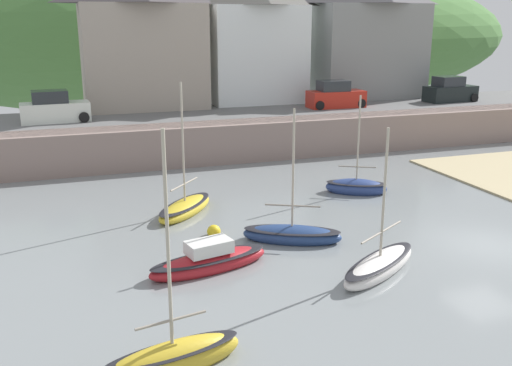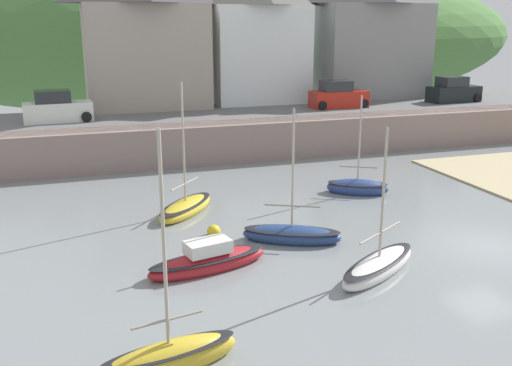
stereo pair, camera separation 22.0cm
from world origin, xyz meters
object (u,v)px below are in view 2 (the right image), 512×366
Objects in this scene: waterfront_building_centre at (259,42)px; sailboat_blue_trim at (208,261)px; motorboat_with_cabin at (357,187)px; parked_car_by_wall at (338,96)px; parked_car_end_of_row at (453,91)px; rowboat_small_beached at (169,357)px; fishing_boat_green at (292,234)px; sailboat_tall_mast at (186,207)px; waterfront_building_left at (145,41)px; mooring_buoy at (214,231)px; waterfront_building_right at (372,36)px; dinghy_open_wooden at (379,266)px; parked_car_near_slipway at (57,109)px.

sailboat_blue_trim is at bearing -112.55° from waterfront_building_centre.
motorboat_with_cabin is 1.25× the size of parked_car_by_wall.
rowboat_small_beached is at bearing -140.72° from parked_car_end_of_row.
sailboat_tall_mast is at bearing 151.74° from fishing_boat_green.
sailboat_blue_trim is at bearing -115.87° from motorboat_with_cabin.
waterfront_building_centre is 20.96m from sailboat_tall_mast.
rowboat_small_beached is (-3.77, -29.41, -6.78)m from waterfront_building_left.
motorboat_with_cabin is (8.93, 0.36, 0.04)m from sailboat_tall_mast.
mooring_buoy is at bearing 177.32° from fishing_boat_green.
motorboat_with_cabin is 0.81× the size of rowboat_small_beached.
waterfront_building_left is 1.52× the size of sailboat_tall_mast.
waterfront_building_left reaches higher than parked_car_by_wall.
waterfront_building_right reaches higher than parked_car_end_of_row.
dinghy_open_wooden is at bearing -118.21° from waterfront_building_right.
parked_car_end_of_row is at bearing 17.48° from dinghy_open_wooden.
parked_car_near_slipway is (-5.36, 13.01, 2.93)m from sailboat_tall_mast.
rowboat_small_beached reaches higher than fishing_boat_green.
motorboat_with_cabin is (9.42, 6.68, -0.00)m from sailboat_blue_trim.
dinghy_open_wooden reaches higher than mooring_buoy.
parked_car_end_of_row is at bearing -20.21° from sailboat_tall_mast.
sailboat_blue_trim is (-19.49, -23.83, -6.96)m from waterfront_building_right.
waterfront_building_left is at bearing 162.22° from parked_car_by_wall.
sailboat_tall_mast is at bearing 73.34° from sailboat_blue_trim.
parked_car_by_wall is (19.30, 0.00, 0.00)m from parked_car_near_slipway.
waterfront_building_centre is 9.61m from waterfront_building_right.
sailboat_tall_mast reaches higher than parked_car_near_slipway.
dinghy_open_wooden reaches higher than motorboat_with_cabin.
rowboat_small_beached reaches higher than sailboat_blue_trim.
parked_car_near_slipway is at bearing 91.90° from sailboat_blue_trim.
parked_car_by_wall is (8.89, 21.52, 2.93)m from dinghy_open_wooden.
sailboat_blue_trim is at bearing -129.29° from waterfront_building_right.
waterfront_building_centre is at bearing 66.72° from mooring_buoy.
waterfront_building_left is 1.69× the size of fishing_boat_green.
waterfront_building_right is 1.74× the size of fishing_boat_green.
waterfront_building_left is 1.05× the size of waterfront_building_centre.
dinghy_open_wooden is (5.05, -8.51, 0.01)m from sailboat_tall_mast.
sailboat_tall_mast is (0.49, 6.32, -0.04)m from sailboat_blue_trim.
motorboat_with_cabin is at bearing 69.23° from fishing_boat_green.
waterfront_building_right is 1.81× the size of dinghy_open_wooden.
motorboat_with_cabin is at bearing -143.40° from parked_car_end_of_row.
waterfront_building_right is at bearing 38.46° from sailboat_blue_trim.
parked_car_by_wall is (16.78, 24.91, 2.87)m from rowboat_small_beached.
parked_car_by_wall is at bearing 36.12° from dinghy_open_wooden.
waterfront_building_centre is 1.90× the size of sailboat_blue_trim.
parked_car_end_of_row reaches higher than mooring_buoy.
waterfront_building_left is 2.21× the size of parked_car_end_of_row.
sailboat_tall_mast reaches higher than motorboat_with_cabin.
sailboat_blue_trim is 1.11× the size of parked_car_end_of_row.
motorboat_with_cabin is 13.91m from parked_car_by_wall.
waterfront_building_centre reaches higher than sailboat_tall_mast.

